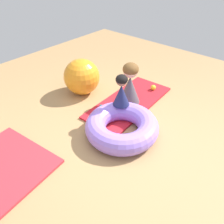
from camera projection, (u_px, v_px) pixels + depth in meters
ground_plane at (120, 138)px, 3.54m from camera, size 8.00×8.00×0.00m
gym_mat_far_right at (129, 102)px, 4.30m from camera, size 1.90×0.90×0.04m
inflatable_cushion at (122, 126)px, 3.51m from camera, size 1.14×1.14×0.32m
child_in_navy at (121, 90)px, 3.56m from camera, size 0.35×0.35×0.53m
adult_seated at (130, 84)px, 4.06m from camera, size 0.46×0.46×0.78m
play_ball_teal at (101, 106)px, 4.10m from camera, size 0.07×0.07×0.07m
play_ball_yellow at (153, 88)px, 4.59m from camera, size 0.11×0.11×0.11m
play_ball_red at (108, 111)px, 3.96m from camera, size 0.09×0.09×0.09m
play_ball_orange at (100, 109)px, 4.02m from camera, size 0.07×0.07×0.07m
exercise_ball_large at (82, 77)px, 4.41m from camera, size 0.70×0.70×0.70m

